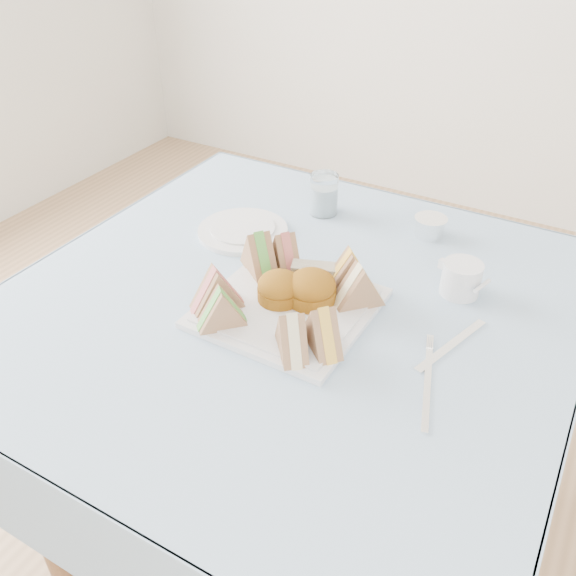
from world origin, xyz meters
The scene contains 21 objects.
floor centered at (0.00, 0.00, 0.00)m, with size 4.00×4.00×0.00m, color #9E7751.
table centered at (0.00, 0.00, 0.37)m, with size 0.90×0.90×0.74m, color brown.
tablecloth centered at (0.00, 0.00, 0.74)m, with size 1.02×1.02×0.01m, color #9BBCDC.
serving_plate centered at (0.02, -0.03, 0.75)m, with size 0.29×0.29×0.01m, color silver.
sandwich_fl_a centered at (-0.09, -0.10, 0.80)m, with size 0.10×0.04×0.08m, color #91674B, non-canonical shape.
sandwich_fl_b centered at (-0.06, -0.13, 0.80)m, with size 0.09×0.04×0.08m, color #91674B, non-canonical shape.
sandwich_fr_a centered at (0.12, -0.10, 0.80)m, with size 0.09×0.04×0.08m, color #91674B, non-canonical shape.
sandwich_fr_b centered at (0.08, -0.14, 0.80)m, with size 0.09×0.04×0.08m, color #91674B, non-canonical shape.
sandwich_bl_a centered at (-0.09, 0.04, 0.80)m, with size 0.10×0.05×0.09m, color #91674B, non-canonical shape.
sandwich_bl_b centered at (-0.05, 0.08, 0.80)m, with size 0.09×0.04×0.08m, color #91674B, non-canonical shape.
sandwich_br_a centered at (0.12, 0.04, 0.80)m, with size 0.09×0.04×0.08m, color #91674B, non-canonical shape.
sandwich_br_b centered at (0.09, 0.07, 0.80)m, with size 0.09×0.04×0.08m, color #91674B, non-canonical shape.
scone_left centered at (0.00, -0.02, 0.79)m, with size 0.08×0.08×0.06m, color brown.
scone_right centered at (0.05, 0.00, 0.79)m, with size 0.09×0.09×0.06m, color brown.
pastry_slice centered at (0.02, 0.06, 0.78)m, with size 0.08×0.03×0.04m, color beige.
side_plate centered at (-0.21, 0.16, 0.75)m, with size 0.20×0.20×0.01m, color silver.
water_glass centered at (-0.10, 0.34, 0.79)m, with size 0.06×0.06×0.09m, color white.
tea_strainer centered at (0.15, 0.36, 0.77)m, with size 0.07×0.07×0.04m, color white.
knife centered at (0.30, 0.02, 0.75)m, with size 0.01×0.19×0.00m, color white.
fork centered at (0.30, -0.10, 0.75)m, with size 0.01×0.19×0.00m, color white.
creamer_jug centered at (0.27, 0.18, 0.78)m, with size 0.07×0.07×0.06m, color silver.
Camera 1 is at (0.45, -0.79, 1.42)m, focal length 38.00 mm.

